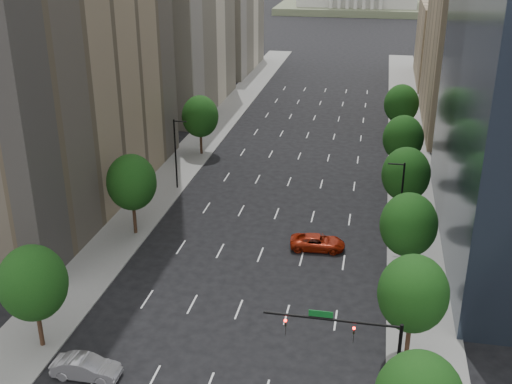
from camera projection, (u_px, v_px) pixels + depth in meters
The scene contains 20 objects.
sidewalk_left at pixel (148, 202), 75.08m from camera, with size 6.00×200.00×0.15m, color slate.
sidewalk_right at pixel (415, 224), 69.57m from camera, with size 6.00×200.00×0.15m, color slate.
midrise_cream_left at pixel (176, 7), 108.82m from camera, with size 14.00×30.00×35.00m, color beige.
filler_left at pixel (223, 29), 141.95m from camera, with size 14.00×26.00×18.00m, color beige.
parking_tan_right at pixel (478, 33), 98.20m from camera, with size 14.00×30.00×30.00m, color #8C7759.
filler_right at pixel (453, 43), 130.74m from camera, with size 14.00×26.00×16.00m, color #8C7759.
tree_right_1 at pixel (413, 294), 45.94m from camera, with size 5.20×5.20×8.75m.
tree_right_2 at pixel (409, 225), 56.83m from camera, with size 5.20×5.20×8.61m.
tree_right_3 at pixel (406, 174), 67.56m from camera, with size 5.20×5.20×8.89m.
tree_right_4 at pixel (403, 138), 80.38m from camera, with size 5.20×5.20×8.46m.
tree_right_5 at pixel (401, 104), 94.73m from camera, with size 5.20×5.20×8.75m.
tree_left_0 at pixel (33, 283), 47.30m from camera, with size 5.20×5.20×8.75m.
tree_left_1 at pixel (132, 182), 65.29m from camera, with size 5.20×5.20×8.97m.
tree_left_2 at pixel (200, 116), 88.89m from camera, with size 5.20×5.20×8.68m.
streetlight_rn at pixel (400, 201), 63.56m from camera, with size 1.70×0.20×9.00m.
streetlight_ln at pixel (176, 152), 77.37m from camera, with size 1.70×0.20×9.00m.
traffic_signal at pixel (361, 344), 41.35m from camera, with size 9.12×0.40×7.38m.
foothills at pixel (411, 8), 568.27m from camera, with size 720.00×413.00×263.00m.
car_silver at pixel (86, 368), 45.85m from camera, with size 1.76×5.04×1.66m, color gray.
car_red_far at pixel (318, 242), 64.12m from camera, with size 2.57×5.57×1.55m, color #9B1F0B.
Camera 1 is at (10.35, -4.88, 30.50)m, focal length 44.22 mm.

